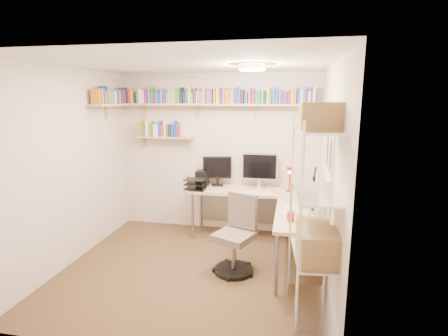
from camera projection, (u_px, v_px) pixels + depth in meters
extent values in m
plane|color=#432E1C|center=(192.00, 270.00, 4.39)|extent=(3.20, 3.20, 0.00)
cube|color=beige|center=(217.00, 153.00, 5.58)|extent=(3.20, 0.04, 2.50)
cube|color=beige|center=(69.00, 168.00, 4.44)|extent=(0.04, 3.00, 2.50)
cube|color=beige|center=(330.00, 179.00, 3.84)|extent=(0.04, 3.00, 2.50)
cube|color=beige|center=(135.00, 213.00, 2.70)|extent=(3.20, 0.04, 2.50)
cube|color=silver|center=(188.00, 63.00, 3.89)|extent=(3.20, 3.00, 0.04)
cube|color=silver|center=(326.00, 145.00, 4.31)|extent=(0.01, 0.30, 0.42)
cube|color=silver|center=(329.00, 154.00, 3.94)|extent=(0.01, 0.28, 0.38)
cylinder|color=#FFEAC6|center=(252.00, 68.00, 3.96)|extent=(0.30, 0.30, 0.06)
cube|color=tan|center=(215.00, 105.00, 5.31)|extent=(3.05, 0.25, 0.03)
cube|color=tan|center=(112.00, 105.00, 5.18)|extent=(0.25, 1.00, 0.03)
cube|color=tan|center=(164.00, 137.00, 5.60)|extent=(0.95, 0.20, 0.02)
cube|color=tan|center=(143.00, 109.00, 5.61)|extent=(0.03, 0.20, 0.20)
cube|color=tan|center=(197.00, 109.00, 5.44)|extent=(0.03, 0.20, 0.20)
cube|color=tan|center=(255.00, 109.00, 5.27)|extent=(0.03, 0.20, 0.20)
cube|color=tan|center=(302.00, 110.00, 5.14)|extent=(0.03, 0.20, 0.20)
cube|color=teal|center=(126.00, 97.00, 5.56)|extent=(0.04, 0.15, 0.21)
cube|color=teal|center=(129.00, 97.00, 5.56)|extent=(0.03, 0.11, 0.19)
cube|color=red|center=(131.00, 96.00, 5.54)|extent=(0.03, 0.15, 0.23)
cube|color=gold|center=(133.00, 97.00, 5.54)|extent=(0.03, 0.11, 0.21)
cube|color=black|center=(136.00, 98.00, 5.53)|extent=(0.03, 0.12, 0.17)
cube|color=teal|center=(138.00, 98.00, 5.53)|extent=(0.03, 0.12, 0.18)
cube|color=white|center=(141.00, 96.00, 5.51)|extent=(0.04, 0.14, 0.22)
cube|color=white|center=(144.00, 97.00, 5.51)|extent=(0.04, 0.14, 0.19)
cube|color=#6A1C5E|center=(147.00, 96.00, 5.49)|extent=(0.04, 0.15, 0.22)
cube|color=teal|center=(150.00, 96.00, 5.48)|extent=(0.04, 0.11, 0.22)
cube|color=#28792E|center=(153.00, 95.00, 5.47)|extent=(0.02, 0.13, 0.25)
cube|color=#6A1C5E|center=(155.00, 98.00, 5.47)|extent=(0.04, 0.12, 0.18)
cube|color=teal|center=(158.00, 97.00, 5.46)|extent=(0.03, 0.15, 0.19)
cube|color=#2035A6|center=(160.00, 98.00, 5.46)|extent=(0.03, 0.13, 0.18)
cube|color=teal|center=(163.00, 96.00, 5.44)|extent=(0.03, 0.14, 0.23)
cube|color=#6A1C5E|center=(166.00, 98.00, 5.44)|extent=(0.04, 0.14, 0.17)
cube|color=teal|center=(168.00, 97.00, 5.43)|extent=(0.03, 0.11, 0.18)
cube|color=gold|center=(170.00, 97.00, 5.42)|extent=(0.03, 0.11, 0.20)
cube|color=gray|center=(173.00, 97.00, 5.41)|extent=(0.04, 0.11, 0.21)
cube|color=gray|center=(175.00, 96.00, 5.41)|extent=(0.02, 0.14, 0.21)
cube|color=#28792E|center=(177.00, 96.00, 5.40)|extent=(0.04, 0.13, 0.22)
cube|color=#28792E|center=(180.00, 96.00, 5.39)|extent=(0.03, 0.15, 0.23)
cube|color=black|center=(182.00, 95.00, 5.38)|extent=(0.03, 0.12, 0.24)
cube|color=black|center=(185.00, 97.00, 5.38)|extent=(0.04, 0.13, 0.18)
cube|color=#2035A6|center=(188.00, 96.00, 5.37)|extent=(0.04, 0.12, 0.23)
cube|color=gold|center=(190.00, 95.00, 5.36)|extent=(0.03, 0.15, 0.25)
cube|color=teal|center=(193.00, 98.00, 5.36)|extent=(0.03, 0.14, 0.17)
cube|color=#6A1C5E|center=(195.00, 96.00, 5.34)|extent=(0.02, 0.12, 0.23)
cube|color=gray|center=(198.00, 97.00, 5.34)|extent=(0.02, 0.12, 0.18)
cube|color=#B97415|center=(200.00, 96.00, 5.33)|extent=(0.03, 0.13, 0.22)
cube|color=teal|center=(202.00, 97.00, 5.33)|extent=(0.04, 0.12, 0.19)
cube|color=gray|center=(205.00, 96.00, 5.31)|extent=(0.03, 0.15, 0.24)
cube|color=red|center=(207.00, 97.00, 5.31)|extent=(0.02, 0.12, 0.19)
cube|color=teal|center=(210.00, 97.00, 5.30)|extent=(0.04, 0.12, 0.19)
cube|color=#6A1C5E|center=(212.00, 96.00, 5.29)|extent=(0.03, 0.15, 0.22)
cube|color=#B97415|center=(215.00, 96.00, 5.28)|extent=(0.03, 0.14, 0.24)
cube|color=gold|center=(218.00, 96.00, 5.28)|extent=(0.04, 0.14, 0.23)
cube|color=#2035A6|center=(221.00, 96.00, 5.27)|extent=(0.03, 0.12, 0.23)
cube|color=red|center=(224.00, 96.00, 5.26)|extent=(0.04, 0.15, 0.23)
cube|color=#B97415|center=(227.00, 97.00, 5.25)|extent=(0.04, 0.14, 0.21)
cube|color=#B97415|center=(230.00, 96.00, 5.24)|extent=(0.03, 0.13, 0.24)
cube|color=gray|center=(233.00, 97.00, 5.23)|extent=(0.03, 0.15, 0.21)
cube|color=#2035A6|center=(235.00, 96.00, 5.23)|extent=(0.03, 0.15, 0.21)
cube|color=#2035A6|center=(238.00, 95.00, 5.22)|extent=(0.02, 0.15, 0.24)
cube|color=#6A1C5E|center=(240.00, 97.00, 5.22)|extent=(0.04, 0.14, 0.21)
cube|color=black|center=(243.00, 97.00, 5.21)|extent=(0.04, 0.13, 0.21)
cube|color=#2035A6|center=(246.00, 98.00, 5.20)|extent=(0.04, 0.12, 0.17)
cube|color=red|center=(250.00, 96.00, 5.18)|extent=(0.04, 0.13, 0.24)
cube|color=#6A1C5E|center=(253.00, 96.00, 5.18)|extent=(0.04, 0.11, 0.22)
cube|color=#28792E|center=(257.00, 97.00, 5.17)|extent=(0.04, 0.13, 0.20)
cube|color=teal|center=(259.00, 97.00, 5.16)|extent=(0.02, 0.15, 0.19)
cube|color=#28792E|center=(262.00, 97.00, 5.15)|extent=(0.04, 0.14, 0.20)
cube|color=black|center=(265.00, 97.00, 5.15)|extent=(0.03, 0.15, 0.19)
cube|color=gold|center=(268.00, 96.00, 5.13)|extent=(0.04, 0.12, 0.24)
cube|color=#28792E|center=(271.00, 98.00, 5.13)|extent=(0.03, 0.13, 0.18)
cube|color=#2035A6|center=(274.00, 96.00, 5.12)|extent=(0.04, 0.15, 0.24)
cube|color=#2035A6|center=(277.00, 96.00, 5.11)|extent=(0.04, 0.11, 0.21)
cube|color=#B97415|center=(280.00, 97.00, 5.10)|extent=(0.02, 0.13, 0.18)
cube|color=#2035A6|center=(283.00, 97.00, 5.10)|extent=(0.03, 0.15, 0.19)
cube|color=#6A1C5E|center=(286.00, 98.00, 5.09)|extent=(0.04, 0.15, 0.17)
cube|color=#6A1C5E|center=(289.00, 97.00, 5.08)|extent=(0.04, 0.12, 0.19)
cube|color=gold|center=(292.00, 98.00, 5.07)|extent=(0.03, 0.14, 0.18)
cube|color=#B97415|center=(295.00, 96.00, 5.06)|extent=(0.04, 0.13, 0.24)
cube|color=#2035A6|center=(298.00, 97.00, 5.05)|extent=(0.04, 0.14, 0.20)
cube|color=white|center=(301.00, 97.00, 5.05)|extent=(0.03, 0.12, 0.21)
cube|color=teal|center=(304.00, 96.00, 5.04)|extent=(0.03, 0.14, 0.23)
cube|color=#6A1C5E|center=(306.00, 96.00, 5.03)|extent=(0.03, 0.15, 0.23)
cube|color=white|center=(309.00, 98.00, 5.03)|extent=(0.03, 0.13, 0.18)
cube|color=#2035A6|center=(312.00, 95.00, 5.01)|extent=(0.03, 0.13, 0.24)
cube|color=white|center=(314.00, 96.00, 5.01)|extent=(0.03, 0.11, 0.24)
cube|color=#B97415|center=(96.00, 97.00, 4.75)|extent=(0.13, 0.04, 0.21)
cube|color=#B97415|center=(98.00, 96.00, 4.80)|extent=(0.15, 0.04, 0.21)
cube|color=#2035A6|center=(100.00, 96.00, 4.85)|extent=(0.14, 0.04, 0.22)
cube|color=#B97415|center=(102.00, 98.00, 4.90)|extent=(0.14, 0.03, 0.18)
cube|color=#2035A6|center=(104.00, 95.00, 4.94)|extent=(0.14, 0.04, 0.25)
cube|color=gray|center=(105.00, 96.00, 4.99)|extent=(0.12, 0.04, 0.23)
cube|color=#B97415|center=(107.00, 98.00, 5.03)|extent=(0.12, 0.03, 0.17)
cube|color=gray|center=(108.00, 96.00, 5.06)|extent=(0.14, 0.02, 0.22)
cube|color=#6A1C5E|center=(109.00, 97.00, 5.10)|extent=(0.11, 0.03, 0.19)
cube|color=teal|center=(111.00, 96.00, 5.13)|extent=(0.11, 0.03, 0.23)
cube|color=white|center=(112.00, 97.00, 5.17)|extent=(0.12, 0.04, 0.18)
cube|color=#28792E|center=(114.00, 96.00, 5.22)|extent=(0.13, 0.03, 0.22)
cube|color=red|center=(115.00, 97.00, 5.27)|extent=(0.15, 0.04, 0.18)
cube|color=gold|center=(116.00, 97.00, 5.30)|extent=(0.12, 0.03, 0.19)
cube|color=#2035A6|center=(118.00, 96.00, 5.34)|extent=(0.13, 0.03, 0.23)
cube|color=#6A1C5E|center=(119.00, 96.00, 5.37)|extent=(0.13, 0.02, 0.22)
cube|color=#6A1C5E|center=(120.00, 97.00, 5.41)|extent=(0.15, 0.04, 0.20)
cube|color=#6A1C5E|center=(121.00, 96.00, 5.44)|extent=(0.14, 0.03, 0.22)
cube|color=black|center=(122.00, 95.00, 5.49)|extent=(0.14, 0.04, 0.24)
cube|color=white|center=(124.00, 97.00, 5.54)|extent=(0.15, 0.03, 0.20)
cube|color=red|center=(125.00, 98.00, 5.58)|extent=(0.14, 0.03, 0.17)
cube|color=gray|center=(139.00, 130.00, 5.66)|extent=(0.03, 0.15, 0.19)
cube|color=#B97415|center=(142.00, 128.00, 5.64)|extent=(0.04, 0.13, 0.25)
cube|color=#28792E|center=(145.00, 130.00, 5.64)|extent=(0.04, 0.14, 0.21)
cube|color=white|center=(148.00, 129.00, 5.62)|extent=(0.04, 0.12, 0.24)
cube|color=#B97415|center=(150.00, 130.00, 5.62)|extent=(0.04, 0.11, 0.18)
cube|color=#28792E|center=(153.00, 129.00, 5.61)|extent=(0.03, 0.11, 0.23)
cube|color=white|center=(155.00, 130.00, 5.60)|extent=(0.03, 0.14, 0.19)
cube|color=white|center=(158.00, 130.00, 5.60)|extent=(0.03, 0.15, 0.19)
cube|color=#2035A6|center=(160.00, 129.00, 5.58)|extent=(0.04, 0.11, 0.24)
cube|color=red|center=(163.00, 130.00, 5.58)|extent=(0.03, 0.13, 0.19)
cube|color=white|center=(166.00, 129.00, 5.57)|extent=(0.03, 0.13, 0.23)
cube|color=#28792E|center=(168.00, 130.00, 5.56)|extent=(0.03, 0.13, 0.20)
cube|color=black|center=(171.00, 131.00, 5.56)|extent=(0.04, 0.13, 0.18)
cube|color=#2035A6|center=(173.00, 131.00, 5.55)|extent=(0.03, 0.12, 0.18)
cube|color=#2035A6|center=(176.00, 129.00, 5.53)|extent=(0.03, 0.12, 0.25)
cube|color=#6A1C5E|center=(178.00, 130.00, 5.53)|extent=(0.02, 0.11, 0.23)
cube|color=#D3AD89|center=(255.00, 191.00, 5.29)|extent=(1.94, 0.61, 0.04)
cube|color=#D3AD89|center=(301.00, 215.00, 4.22)|extent=(0.61, 1.33, 0.04)
cylinder|color=gray|center=(192.00, 216.00, 5.30)|extent=(0.04, 0.04, 0.71)
cylinder|color=gray|center=(201.00, 206.00, 5.79)|extent=(0.04, 0.04, 0.71)
cylinder|color=gray|center=(315.00, 213.00, 5.44)|extent=(0.04, 0.04, 0.71)
cylinder|color=gray|center=(276.00, 265.00, 3.75)|extent=(0.04, 0.04, 0.71)
cylinder|color=gray|center=(325.00, 270.00, 3.66)|extent=(0.04, 0.04, 0.71)
cube|color=gray|center=(256.00, 206.00, 5.61)|extent=(1.84, 0.02, 0.56)
cube|color=silver|center=(260.00, 166.00, 5.33)|extent=(0.56, 0.03, 0.43)
cube|color=black|center=(259.00, 167.00, 5.31)|extent=(0.51, 0.00, 0.37)
cube|color=black|center=(217.00, 167.00, 5.46)|extent=(0.45, 0.03, 0.35)
cube|color=black|center=(314.00, 187.00, 4.17)|extent=(0.03, 0.59, 0.39)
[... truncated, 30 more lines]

